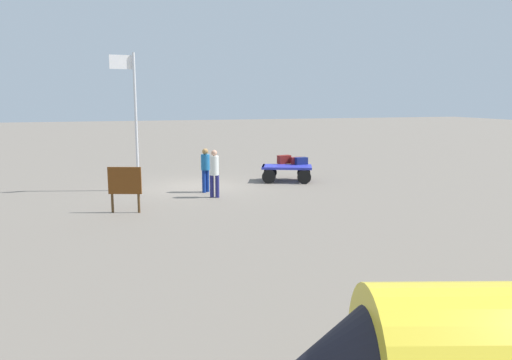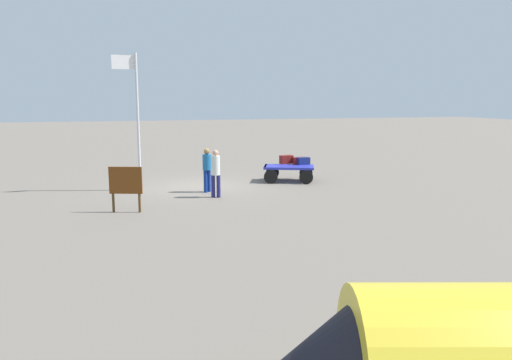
{
  "view_description": "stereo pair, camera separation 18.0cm",
  "coord_description": "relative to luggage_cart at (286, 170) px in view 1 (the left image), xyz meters",
  "views": [
    {
      "loc": [
        3.61,
        19.48,
        3.53
      ],
      "look_at": [
        -0.55,
        6.0,
        1.2
      ],
      "focal_mm": 35.04,
      "sensor_mm": 36.0,
      "label": 1
    },
    {
      "loc": [
        3.44,
        19.53,
        3.53
      ],
      "look_at": [
        -0.55,
        6.0,
        1.2
      ],
      "focal_mm": 35.04,
      "sensor_mm": 36.0,
      "label": 2
    }
  ],
  "objects": [
    {
      "name": "suitcase_dark",
      "position": [
        -0.64,
        -0.42,
        0.33
      ],
      "size": [
        0.54,
        0.37,
        0.3
      ],
      "color": "maroon",
      "rests_on": "luggage_cart"
    },
    {
      "name": "worker_lead",
      "position": [
        3.77,
        1.4,
        0.47
      ],
      "size": [
        0.46,
        0.46,
        1.66
      ],
      "color": "navy",
      "rests_on": "ground"
    },
    {
      "name": "worker_trailing",
      "position": [
        3.67,
        2.48,
        0.48
      ],
      "size": [
        0.42,
        0.42,
        1.71
      ],
      "color": "navy",
      "rests_on": "ground"
    },
    {
      "name": "signboard",
      "position": [
        6.83,
        4.01,
        0.43
      ],
      "size": [
        1.0,
        0.38,
        1.43
      ],
      "color": "#4C3319",
      "rests_on": "ground"
    },
    {
      "name": "suitcase_olive",
      "position": [
        -0.77,
        -0.25,
        0.33
      ],
      "size": [
        0.58,
        0.37,
        0.3
      ],
      "color": "navy",
      "rests_on": "luggage_cart"
    },
    {
      "name": "flagpole",
      "position": [
        6.26,
        0.3,
        2.54
      ],
      "size": [
        0.93,
        0.14,
        5.18
      ],
      "color": "silver",
      "rests_on": "ground"
    },
    {
      "name": "ground_plane",
      "position": [
        3.82,
        0.21,
        -0.49
      ],
      "size": [
        120.0,
        120.0,
        0.0
      ],
      "primitive_type": "plane",
      "color": "slate"
    },
    {
      "name": "luggage_cart",
      "position": [
        0.0,
        0.0,
        0.0
      ],
      "size": [
        2.37,
        1.95,
        0.67
      ],
      "color": "#2C34B5",
      "rests_on": "ground"
    },
    {
      "name": "suitcase_navy",
      "position": [
        -0.16,
        -0.71,
        0.36
      ],
      "size": [
        0.6,
        0.38,
        0.36
      ],
      "color": "maroon",
      "rests_on": "luggage_cart"
    }
  ]
}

